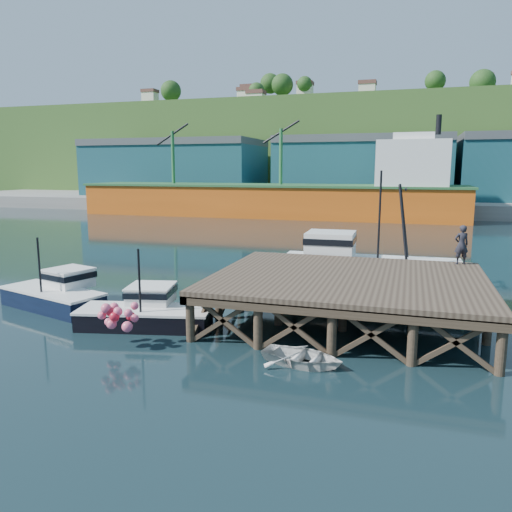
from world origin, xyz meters
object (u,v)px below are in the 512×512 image
at_px(boat_navy, 57,293).
at_px(boat_black, 146,311).
at_px(dockworker, 461,245).
at_px(trawler, 365,265).
at_px(dinghy, 302,357).

relative_size(boat_navy, boat_black, 1.01).
xyz_separation_m(boat_black, dockworker, (13.53, 7.77, 2.46)).
distance_m(trawler, dockworker, 5.58).
distance_m(boat_navy, dinghy, 13.87).
xyz_separation_m(trawler, dinghy, (-1.08, -12.30, -1.09)).
relative_size(trawler, dockworker, 5.13).
height_order(boat_navy, boat_black, boat_navy).
distance_m(boat_navy, boat_black, 5.92).
bearing_deg(boat_navy, dinghy, 0.84).
height_order(boat_black, dinghy, boat_black).
relative_size(boat_navy, trawler, 0.61).
distance_m(trawler, dinghy, 12.40).
xyz_separation_m(boat_navy, dockworker, (19.31, 6.48, 2.39)).
height_order(boat_black, dockworker, dockworker).
bearing_deg(boat_black, boat_navy, 154.95).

